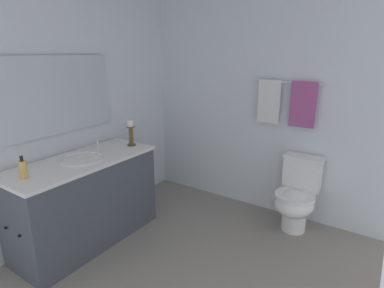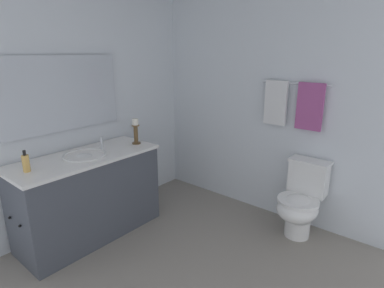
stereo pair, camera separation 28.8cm
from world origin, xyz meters
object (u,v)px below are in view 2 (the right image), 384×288
at_px(mirror, 62,94).
at_px(candle_holder_tall, 136,131).
at_px(toilet, 301,201).
at_px(towel_bar, 295,83).
at_px(sink_basin, 85,159).
at_px(vanity_cabinet, 89,196).
at_px(towel_center, 310,107).
at_px(towel_near_vanity, 276,103).
at_px(soap_bottle, 26,163).

xyz_separation_m(mirror, candle_holder_tall, (0.35, 0.57, -0.41)).
distance_m(toilet, towel_bar, 1.15).
xyz_separation_m(sink_basin, towel_bar, (1.34, 1.52, 0.67)).
xyz_separation_m(vanity_cabinet, toilet, (1.60, 1.30, -0.05)).
distance_m(toilet, towel_center, 0.92).
distance_m(toilet, towel_near_vanity, 1.01).
xyz_separation_m(toilet, towel_near_vanity, (-0.43, 0.20, 0.89)).
bearing_deg(sink_basin, towel_bar, 48.57).
bearing_deg(vanity_cabinet, towel_bar, 48.58).
bearing_deg(towel_near_vanity, toilet, -25.39).
bearing_deg(towel_bar, toilet, -41.04).
relative_size(mirror, towel_near_vanity, 2.64).
bearing_deg(toilet, candle_holder_tall, -154.45).
distance_m(vanity_cabinet, towel_center, 2.30).
relative_size(soap_bottle, towel_near_vanity, 0.40).
relative_size(candle_holder_tall, towel_bar, 0.38).
xyz_separation_m(toilet, towel_bar, (-0.26, 0.22, 1.10)).
bearing_deg(vanity_cabinet, towel_near_vanity, 52.17).
bearing_deg(mirror, toilet, 34.70).
relative_size(towel_bar, towel_center, 1.55).
height_order(vanity_cabinet, towel_bar, towel_bar).
bearing_deg(sink_basin, towel_center, 44.73).
distance_m(sink_basin, towel_center, 2.19).
bearing_deg(vanity_cabinet, towel_center, 44.75).
relative_size(towel_bar, towel_near_vanity, 1.56).
distance_m(soap_bottle, towel_center, 2.56).
height_order(towel_bar, towel_near_vanity, towel_near_vanity).
relative_size(toilet, towel_near_vanity, 1.67).
bearing_deg(towel_center, candle_holder_tall, -147.17).
bearing_deg(towel_bar, towel_near_vanity, -174.13).
relative_size(soap_bottle, towel_center, 0.40).
bearing_deg(soap_bottle, towel_near_vanity, 60.11).
bearing_deg(soap_bottle, vanity_cabinet, 90.26).
bearing_deg(vanity_cabinet, toilet, 39.14).
bearing_deg(mirror, candle_holder_tall, 58.56).
height_order(sink_basin, towel_center, towel_center).
relative_size(candle_holder_tall, soap_bottle, 1.49).
bearing_deg(toilet, towel_center, 111.46).
bearing_deg(vanity_cabinet, soap_bottle, -89.74).
bearing_deg(towel_bar, soap_bottle, -123.23).
distance_m(vanity_cabinet, candle_holder_tall, 0.80).
bearing_deg(sink_basin, towel_near_vanity, 52.15).
bearing_deg(candle_holder_tall, mirror, -121.44).
relative_size(vanity_cabinet, sink_basin, 3.43).
height_order(mirror, towel_near_vanity, mirror).
height_order(vanity_cabinet, candle_holder_tall, candle_holder_tall).
xyz_separation_m(vanity_cabinet, towel_bar, (1.34, 1.52, 1.05)).
bearing_deg(towel_bar, towel_center, -5.87).
xyz_separation_m(soap_bottle, towel_bar, (1.34, 2.05, 0.56)).
relative_size(sink_basin, towel_center, 0.89).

